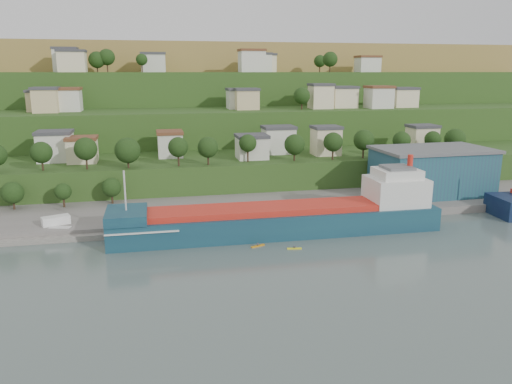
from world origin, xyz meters
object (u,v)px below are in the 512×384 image
object	(u,v)px
warehouse	(432,171)
kayak_orange	(258,245)
caravan	(56,222)
cargo_ship_near	(288,220)

from	to	relation	value
warehouse	kayak_orange	size ratio (longest dim) A/B	10.05
caravan	cargo_ship_near	bearing A→B (deg)	-32.89
cargo_ship_near	kayak_orange	world-z (taller)	cargo_ship_near
cargo_ship_near	kayak_orange	xyz separation A→B (m)	(-8.53, -7.41, -2.77)
cargo_ship_near	caravan	world-z (taller)	cargo_ship_near
cargo_ship_near	caravan	distance (m)	51.78
kayak_orange	caravan	bearing A→B (deg)	135.34
cargo_ship_near	warehouse	world-z (taller)	cargo_ship_near
warehouse	caravan	size ratio (longest dim) A/B	5.34
cargo_ship_near	kayak_orange	distance (m)	11.63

